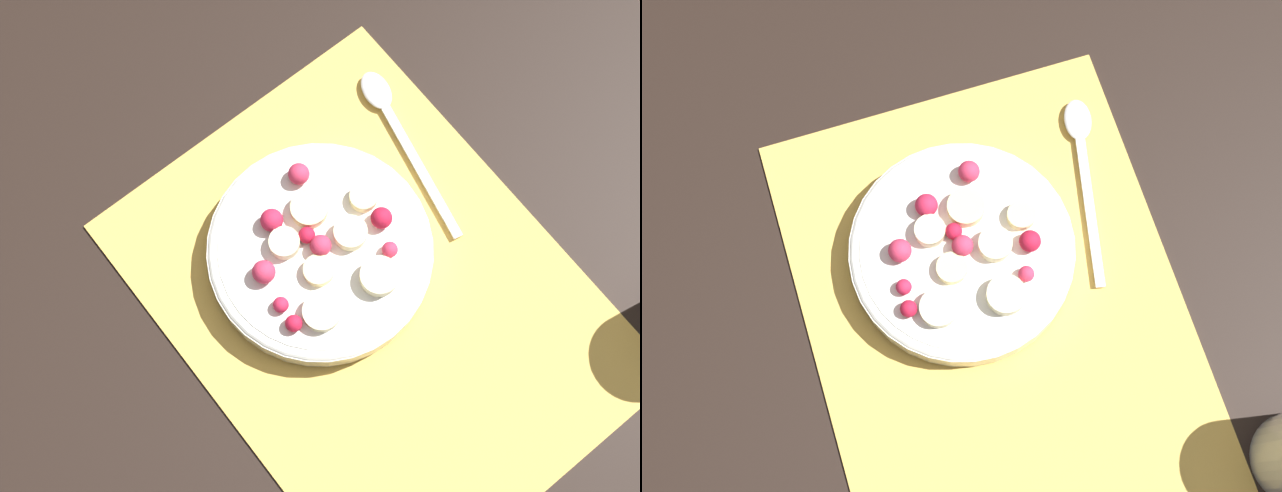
{
  "view_description": "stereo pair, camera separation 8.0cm",
  "coord_description": "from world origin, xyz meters",
  "views": [
    {
      "loc": [
        0.11,
        -0.15,
        0.81
      ],
      "look_at": [
        -0.06,
        -0.01,
        0.05
      ],
      "focal_mm": 50.0,
      "sensor_mm": 36.0,
      "label": 1
    },
    {
      "loc": [
        0.14,
        -0.08,
        0.81
      ],
      "look_at": [
        -0.06,
        -0.01,
        0.05
      ],
      "focal_mm": 50.0,
      "sensor_mm": 36.0,
      "label": 2
    }
  ],
  "objects": [
    {
      "name": "ground_plane",
      "position": [
        0.0,
        0.0,
        0.0
      ],
      "size": [
        3.0,
        3.0,
        0.0
      ],
      "primitive_type": "plane",
      "color": "black"
    },
    {
      "name": "placemat",
      "position": [
        0.0,
        0.0,
        0.0
      ],
      "size": [
        0.45,
        0.34,
        0.01
      ],
      "color": "#E0B251",
      "rests_on": "ground_plane"
    },
    {
      "name": "fruit_bowl",
      "position": [
        -0.06,
        -0.01,
        0.03
      ],
      "size": [
        0.21,
        0.21,
        0.05
      ],
      "color": "silver",
      "rests_on": "placemat"
    },
    {
      "name": "spoon",
      "position": [
        -0.13,
        0.13,
        0.01
      ],
      "size": [
        0.19,
        0.06,
        0.01
      ],
      "rotation": [
        0.0,
        0.0,
        2.93
      ],
      "color": "silver",
      "rests_on": "placemat"
    }
  ]
}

